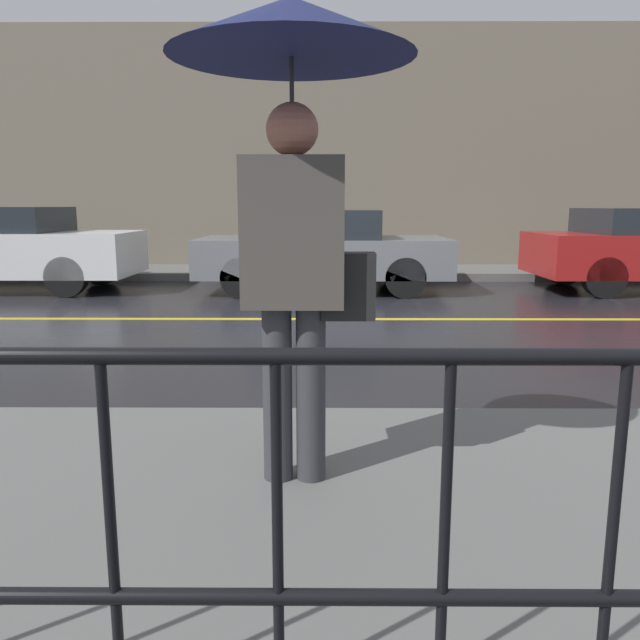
% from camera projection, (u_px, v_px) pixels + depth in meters
% --- Properties ---
extents(ground_plane, '(80.00, 80.00, 0.00)m').
position_uv_depth(ground_plane, '(330.00, 319.00, 7.87)').
color(ground_plane, black).
extents(sidewalk_near, '(28.00, 2.83, 0.15)m').
position_uv_depth(sidewalk_near, '(343.00, 534.00, 2.58)').
color(sidewalk_near, '#60605E').
rests_on(sidewalk_near, ground_plane).
extents(sidewalk_far, '(28.00, 1.92, 0.15)m').
position_uv_depth(sidewalk_far, '(328.00, 272.00, 12.69)').
color(sidewalk_far, '#60605E').
rests_on(sidewalk_far, ground_plane).
extents(lane_marking, '(25.20, 0.12, 0.01)m').
position_uv_depth(lane_marking, '(330.00, 319.00, 7.87)').
color(lane_marking, gold).
rests_on(lane_marking, ground_plane).
extents(building_storefront, '(28.00, 0.30, 5.11)m').
position_uv_depth(building_storefront, '(328.00, 151.00, 13.33)').
color(building_storefront, '#706656').
rests_on(building_storefront, ground_plane).
extents(railing_foreground, '(12.00, 0.04, 0.99)m').
position_uv_depth(railing_foreground, '(361.00, 518.00, 1.31)').
color(railing_foreground, black).
rests_on(railing_foreground, sidewalk_near).
extents(pedestrian, '(1.05, 1.05, 2.12)m').
position_uv_depth(pedestrian, '(293.00, 110.00, 2.65)').
color(pedestrian, '#333338').
rests_on(pedestrian, sidewalk_near).
extents(car_white, '(4.39, 1.77, 1.39)m').
position_uv_depth(car_white, '(0.00, 247.00, 10.42)').
color(car_white, silver).
rests_on(car_white, ground_plane).
extents(car_grey, '(4.10, 1.89, 1.34)m').
position_uv_depth(car_grey, '(321.00, 249.00, 10.40)').
color(car_grey, slate).
rests_on(car_grey, ground_plane).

